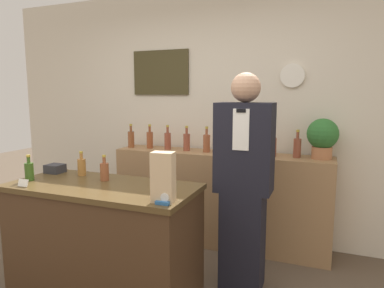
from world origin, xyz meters
TOP-DOWN VIEW (x-y plane):
  - back_wall at (-0.00, 2.00)m, footprint 5.20×0.09m
  - back_shelf at (0.20, 1.74)m, footprint 2.25×0.40m
  - display_counter at (-0.33, 0.48)m, footprint 1.45×0.66m
  - shopkeeper at (0.63, 1.01)m, footprint 0.44×0.28m
  - potted_plant at (1.19, 1.77)m, footprint 0.29×0.29m
  - paper_bag at (0.29, 0.27)m, footprint 0.15×0.11m
  - tape_dispenser at (0.31, 0.23)m, footprint 0.09×0.06m
  - price_card_left at (-0.84, 0.22)m, footprint 0.09×0.02m
  - gift_box at (-0.95, 0.66)m, footprint 0.14×0.13m
  - counter_bottle_0 at (-0.94, 0.38)m, footprint 0.07×0.07m
  - counter_bottle_1 at (-0.67, 0.67)m, footprint 0.07×0.07m
  - counter_bottle_2 at (-0.39, 0.59)m, footprint 0.07×0.07m
  - shelf_bottle_0 at (-0.84, 1.73)m, footprint 0.07×0.07m
  - shelf_bottle_1 at (-0.61, 1.76)m, footprint 0.07×0.07m
  - shelf_bottle_2 at (-0.39, 1.74)m, footprint 0.07×0.07m
  - shelf_bottle_3 at (-0.16, 1.74)m, footprint 0.07×0.07m
  - shelf_bottle_4 at (0.07, 1.74)m, footprint 0.07×0.07m
  - shelf_bottle_5 at (0.29, 1.73)m, footprint 0.07×0.07m
  - shelf_bottle_6 at (0.52, 1.76)m, footprint 0.07×0.07m
  - shelf_bottle_7 at (0.75, 1.73)m, footprint 0.07×0.07m
  - shelf_bottle_8 at (0.97, 1.75)m, footprint 0.07×0.07m

SIDE VIEW (x-z plane):
  - display_counter at x=-0.33m, z-range 0.00..0.90m
  - back_shelf at x=0.20m, z-range 0.00..0.98m
  - shopkeeper at x=0.63m, z-range 0.00..1.74m
  - tape_dispenser at x=0.31m, z-range 0.89..0.96m
  - price_card_left at x=-0.84m, z-range 0.90..0.96m
  - gift_box at x=-0.95m, z-range 0.90..0.97m
  - counter_bottle_0 at x=-0.94m, z-range 0.88..1.08m
  - counter_bottle_1 at x=-0.67m, z-range 0.88..1.08m
  - counter_bottle_2 at x=-0.39m, z-range 0.88..1.08m
  - paper_bag at x=0.29m, z-range 0.90..1.22m
  - shelf_bottle_0 at x=-0.84m, z-range 0.95..1.21m
  - shelf_bottle_1 at x=-0.61m, z-range 0.95..1.21m
  - shelf_bottle_2 at x=-0.39m, z-range 0.95..1.21m
  - shelf_bottle_3 at x=-0.16m, z-range 0.95..1.21m
  - shelf_bottle_4 at x=0.07m, z-range 0.95..1.21m
  - shelf_bottle_5 at x=0.29m, z-range 0.95..1.21m
  - shelf_bottle_6 at x=0.52m, z-range 0.95..1.21m
  - shelf_bottle_7 at x=0.75m, z-range 0.95..1.21m
  - shelf_bottle_8 at x=0.97m, z-range 0.95..1.21m
  - potted_plant at x=1.19m, z-range 1.00..1.38m
  - back_wall at x=0.00m, z-range 0.01..2.71m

